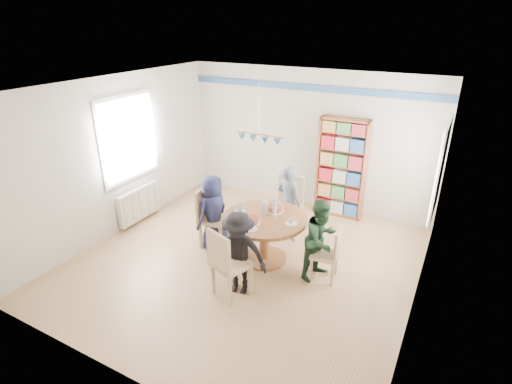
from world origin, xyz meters
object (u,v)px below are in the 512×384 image
Objects in this scene: chair_right at (330,252)px; chair_far at (289,203)px; person_far at (289,202)px; dining_table at (265,228)px; person_left at (213,212)px; person_right at (321,240)px; radiator at (140,204)px; bookshelf at (342,169)px; chair_left at (209,214)px; chair_near at (226,261)px; person_near at (238,253)px.

chair_right is 1.50m from chair_far.
person_far is (0.05, -0.12, 0.08)m from chair_far.
dining_table is 0.87m from person_far.
person_left is 1.02× the size of person_right.
bookshelf is (3.20, 2.04, 0.58)m from radiator.
chair_left is at bearing -179.88° from dining_table.
radiator is at bearing 156.60° from chair_near.
chair_left is at bearing 52.61° from person_far.
radiator is 1.18× the size of chair_right.
chair_far is 1.87m from person_near.
person_left is at bearing -177.76° from dining_table.
person_right is 1.26m from person_far.
chair_left is at bearing -126.37° from bookshelf.
chair_right is at bearing 43.67° from chair_near.
person_near is at bearing -87.40° from chair_far.
dining_table is 1.25× the size of chair_far.
person_near is (0.08, -1.87, 0.04)m from chair_far.
chair_far is at bearing -55.42° from person_far.
radiator is 2.81m from person_far.
person_right is at bearing -79.83° from bookshelf.
dining_table is 0.69× the size of bookshelf.
person_right reaches higher than chair_far.
person_far is (-1.05, 0.89, 0.18)m from chair_right.
dining_table is 0.99m from chair_far.
chair_left is 2.09m from chair_right.
chair_far is 0.80× the size of person_far.
bookshelf is (0.53, 2.12, 0.38)m from dining_table.
chair_near is at bearing -23.40° from radiator.
person_right is (-0.15, 0.01, 0.15)m from chair_right.
person_right is (0.95, -1.00, 0.05)m from chair_far.
bookshelf is at bearing 103.91° from chair_right.
chair_near is (1.00, -1.06, 0.01)m from chair_left.
chair_right is at bearing -0.52° from chair_left.
chair_right is (1.06, -0.02, -0.09)m from dining_table.
chair_left is 0.97× the size of chair_far.
radiator is 2.79m from chair_far.
person_left is (1.74, -0.11, 0.28)m from radiator.
person_left is at bearing -3.71° from radiator.
chair_right is 0.82× the size of chair_far.
person_left reaches higher than chair_near.
bookshelf is (0.57, 1.13, 0.36)m from chair_far.
person_right is (0.94, 1.05, 0.05)m from chair_near.
person_far is 1.38m from bookshelf.
chair_right is 2.25m from bookshelf.
chair_near is 0.21m from person_near.
person_far is (0.01, 0.87, 0.09)m from dining_table.
chair_right is 0.21m from person_right.
person_far is (-0.90, 0.88, 0.03)m from person_right.
chair_near reaches higher than radiator.
person_far is (1.04, 0.87, 0.09)m from chair_left.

